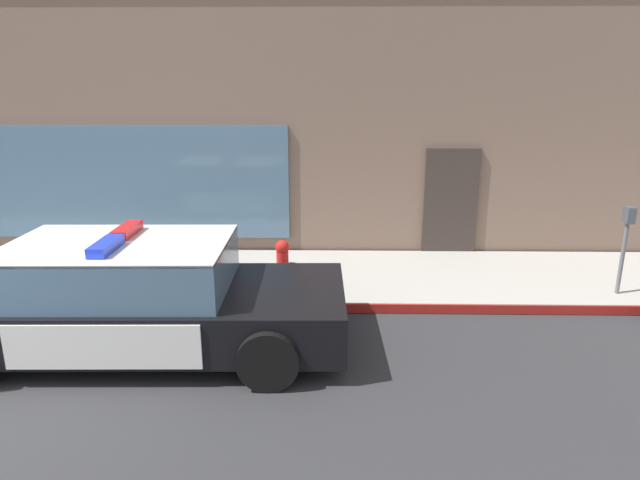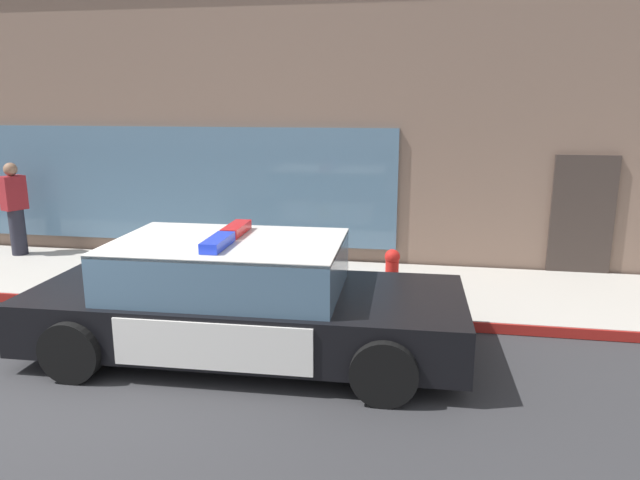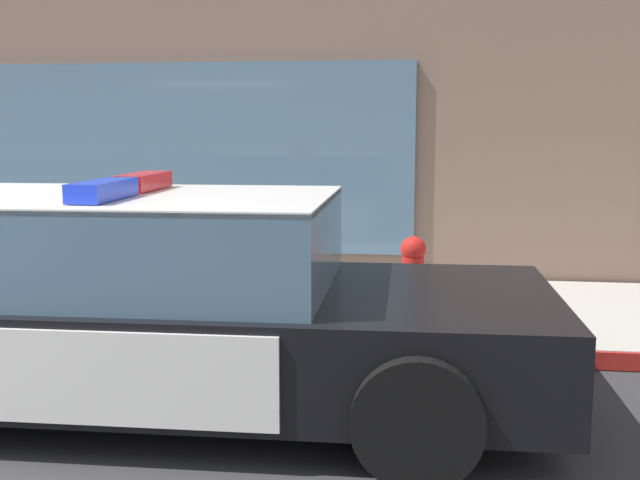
{
  "view_description": "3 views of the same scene",
  "coord_description": "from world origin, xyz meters",
  "views": [
    {
      "loc": [
        4.27,
        -4.93,
        3.17
      ],
      "look_at": [
        4.15,
        1.87,
        1.25
      ],
      "focal_mm": 30.51,
      "sensor_mm": 36.0,
      "label": 1
    },
    {
      "loc": [
        3.91,
        -5.01,
        2.93
      ],
      "look_at": [
        2.62,
        2.35,
        1.17
      ],
      "focal_mm": 32.96,
      "sensor_mm": 36.0,
      "label": 2
    },
    {
      "loc": [
        3.64,
        -3.47,
        1.83
      ],
      "look_at": [
        2.9,
        1.88,
        1.02
      ],
      "focal_mm": 43.85,
      "sensor_mm": 36.0,
      "label": 3
    }
  ],
  "objects": [
    {
      "name": "ground",
      "position": [
        0.0,
        0.0,
        0.0
      ],
      "size": [
        48.0,
        48.0,
        0.0
      ],
      "primitive_type": "plane",
      "color": "#303033"
    },
    {
      "name": "police_cruiser",
      "position": [
        1.87,
        1.27,
        0.68
      ],
      "size": [
        5.07,
        2.25,
        1.49
      ],
      "rotation": [
        0.0,
        0.0,
        0.02
      ],
      "color": "black",
      "rests_on": "ground"
    },
    {
      "name": "curb_red_paint",
      "position": [
        0.0,
        2.4,
        0.08
      ],
      "size": [
        28.8,
        0.04,
        0.14
      ],
      "primitive_type": "cube",
      "color": "maroon",
      "rests_on": "ground"
    },
    {
      "name": "fire_hydrant",
      "position": [
        3.54,
        3.18,
        0.5
      ],
      "size": [
        0.34,
        0.39,
        0.73
      ],
      "color": "red",
      "rests_on": "sidewalk"
    },
    {
      "name": "pedestrian_on_sidewalk",
      "position": [
        -3.46,
        4.5,
        1.01
      ],
      "size": [
        0.4,
        0.47,
        1.71
      ],
      "rotation": [
        0.0,
        0.0,
        5.86
      ],
      "color": "#23232D",
      "rests_on": "sidewalk"
    },
    {
      "name": "storefront_building",
      "position": [
        -1.04,
        9.53,
        3.74
      ],
      "size": [
        25.21,
        8.94,
        7.48
      ],
      "color": "#7A6051",
      "rests_on": "ground"
    },
    {
      "name": "sidewalk",
      "position": [
        0.0,
        3.74,
        0.07
      ],
      "size": [
        48.0,
        2.64,
        0.15
      ],
      "primitive_type": "cube",
      "color": "#B2ADA3",
      "rests_on": "ground"
    }
  ]
}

